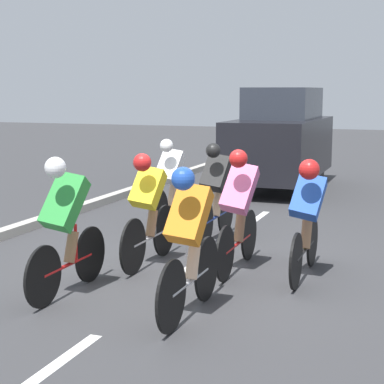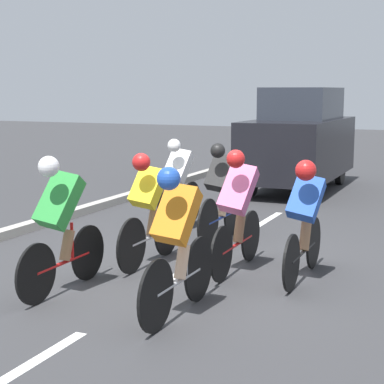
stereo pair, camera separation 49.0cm
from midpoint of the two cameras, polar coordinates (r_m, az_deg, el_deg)
The scene contains 12 objects.
ground_plane at distance 8.17m, azimuth 1.69°, elevation -6.63°, with size 60.00×60.00×0.00m, color #38383A.
lane_stripe_near at distance 5.53m, azimuth -11.37°, elevation -14.63°, with size 0.12×1.40×0.01m, color white.
lane_stripe_mid at distance 8.19m, azimuth 1.75°, elevation -6.57°, with size 0.12×1.40×0.01m, color white.
lane_stripe_far at distance 11.13m, azimuth 8.02°, elevation -2.46°, with size 0.12×1.40×0.01m, color white.
cyclist_orange at distance 6.17m, azimuth 0.93°, elevation -4.20°, with size 0.37×1.67×1.52m.
cyclist_yellow at distance 8.04m, azimuth -2.17°, elevation -1.31°, with size 0.38×1.65×1.46m.
cyclist_black at distance 9.26m, azimuth 4.11°, elevation 0.03°, with size 0.39×1.71×1.48m.
cyclist_white at distance 10.10m, azimuth 0.17°, elevation 0.78°, with size 0.39×1.66×1.47m.
cyclist_blue at distance 7.53m, azimuth 11.85°, elevation -2.10°, with size 0.40×1.68×1.45m.
cyclist_green at distance 7.00m, azimuth -9.69°, elevation -2.55°, with size 0.40×1.62×1.54m.
cyclist_pink at distance 7.76m, azimuth 5.88°, elevation -1.43°, with size 0.41×1.70×1.53m.
support_car at distance 14.47m, azimuth 10.52°, elevation 4.60°, with size 1.70×4.05×2.26m.
Camera 2 is at (-3.21, 7.18, 2.21)m, focal length 60.00 mm.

